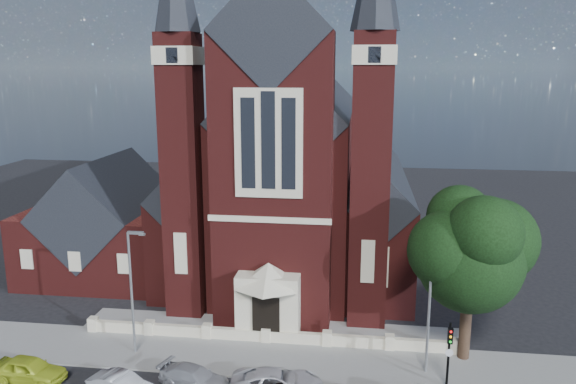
% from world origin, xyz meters
% --- Properties ---
extents(ground, '(120.00, 120.00, 0.00)m').
position_xyz_m(ground, '(0.00, 15.00, 0.00)').
color(ground, black).
rests_on(ground, ground).
extents(pavement_strip, '(60.00, 5.00, 0.12)m').
position_xyz_m(pavement_strip, '(0.00, 4.50, 0.00)').
color(pavement_strip, gray).
rests_on(pavement_strip, ground).
extents(forecourt_paving, '(26.00, 3.00, 0.14)m').
position_xyz_m(forecourt_paving, '(0.00, 8.50, 0.00)').
color(forecourt_paving, gray).
rests_on(forecourt_paving, ground).
extents(forecourt_wall, '(24.00, 0.40, 0.90)m').
position_xyz_m(forecourt_wall, '(0.00, 6.50, 0.00)').
color(forecourt_wall, beige).
rests_on(forecourt_wall, ground).
extents(church, '(20.01, 34.90, 29.20)m').
position_xyz_m(church, '(-0.00, 22.94, 8.19)').
color(church, '#501715').
rests_on(church, ground).
extents(parish_hall, '(12.00, 12.20, 10.24)m').
position_xyz_m(parish_hall, '(-16.00, 18.00, 4.01)').
color(parish_hall, '#501715').
rests_on(parish_hall, ground).
extents(street_tree, '(6.40, 6.60, 10.70)m').
position_xyz_m(street_tree, '(12.60, 5.71, 6.96)').
color(street_tree, black).
rests_on(street_tree, ground).
extents(street_lamp_left, '(1.16, 0.22, 8.09)m').
position_xyz_m(street_lamp_left, '(-7.91, 4.00, 4.60)').
color(street_lamp_left, gray).
rests_on(street_lamp_left, ground).
extents(street_lamp_right, '(1.16, 0.22, 8.09)m').
position_xyz_m(street_lamp_right, '(10.09, 4.00, 4.60)').
color(street_lamp_right, gray).
rests_on(street_lamp_right, ground).
extents(traffic_signal, '(0.28, 0.42, 4.00)m').
position_xyz_m(traffic_signal, '(11.00, 2.43, 2.58)').
color(traffic_signal, black).
rests_on(traffic_signal, ground).
extents(car_lime_van, '(4.43, 2.16, 1.45)m').
position_xyz_m(car_lime_van, '(-12.77, 0.16, 0.73)').
color(car_lime_van, '#B9CB28').
rests_on(car_lime_van, ground).
extents(car_silver_b, '(4.62, 2.98, 1.25)m').
position_xyz_m(car_silver_b, '(-3.09, 0.68, 0.62)').
color(car_silver_b, '#999BA0').
rests_on(car_silver_b, ground).
extents(car_white_suv, '(5.34, 2.93, 1.42)m').
position_xyz_m(car_white_suv, '(1.60, 0.65, 0.71)').
color(car_white_suv, silver).
rests_on(car_white_suv, ground).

